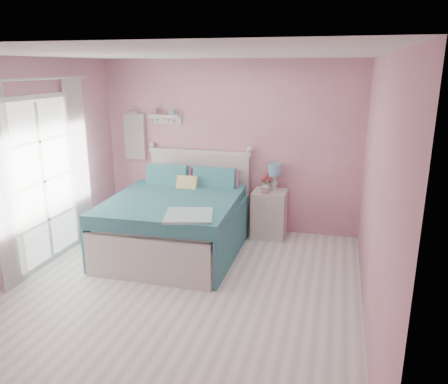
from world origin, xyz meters
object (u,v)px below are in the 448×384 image
at_px(bed, 178,221).
at_px(nightstand, 269,214).
at_px(vase, 266,186).
at_px(teacup, 265,191).
at_px(table_lamp, 275,171).

distance_m(bed, nightstand, 1.41).
relative_size(bed, nightstand, 3.04).
distance_m(vase, teacup, 0.17).
height_order(bed, table_lamp, bed).
bearing_deg(vase, table_lamp, 42.25).
xyz_separation_m(bed, vase, (1.09, 0.83, 0.37)).
distance_m(nightstand, vase, 0.43).
height_order(vase, teacup, vase).
bearing_deg(nightstand, table_lamp, 69.15).
bearing_deg(bed, teacup, 29.12).
relative_size(bed, table_lamp, 5.43).
height_order(bed, nightstand, bed).
bearing_deg(bed, vase, 35.26).
height_order(bed, teacup, bed).
bearing_deg(teacup, bed, -148.96).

